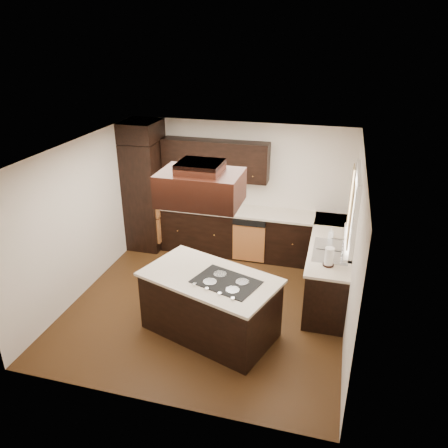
{
  "coord_description": "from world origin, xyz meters",
  "views": [
    {
      "loc": [
        1.77,
        -5.58,
        4.02
      ],
      "look_at": [
        0.1,
        0.6,
        1.15
      ],
      "focal_mm": 35.0,
      "sensor_mm": 36.0,
      "label": 1
    }
  ],
  "objects_px": {
    "oven_column": "(146,195)",
    "spice_rack": "(209,200)",
    "island": "(210,306)",
    "range_hood": "(201,188)"
  },
  "relations": [
    {
      "from": "oven_column",
      "to": "range_hood",
      "type": "relative_size",
      "value": 2.02
    },
    {
      "from": "oven_column",
      "to": "island",
      "type": "height_order",
      "value": "oven_column"
    },
    {
      "from": "oven_column",
      "to": "island",
      "type": "xyz_separation_m",
      "value": [
        2.01,
        -2.36,
        -0.62
      ]
    },
    {
      "from": "range_hood",
      "to": "spice_rack",
      "type": "bearing_deg",
      "value": 104.79
    },
    {
      "from": "oven_column",
      "to": "island",
      "type": "distance_m",
      "value": 3.16
    },
    {
      "from": "island",
      "to": "spice_rack",
      "type": "xyz_separation_m",
      "value": [
        -0.75,
        2.45,
        0.61
      ]
    },
    {
      "from": "range_hood",
      "to": "spice_rack",
      "type": "relative_size",
      "value": 3.32
    },
    {
      "from": "oven_column",
      "to": "spice_rack",
      "type": "xyz_separation_m",
      "value": [
        1.26,
        0.09,
        -0.01
      ]
    },
    {
      "from": "island",
      "to": "spice_rack",
      "type": "height_order",
      "value": "spice_rack"
    },
    {
      "from": "oven_column",
      "to": "spice_rack",
      "type": "relative_size",
      "value": 6.69
    }
  ]
}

